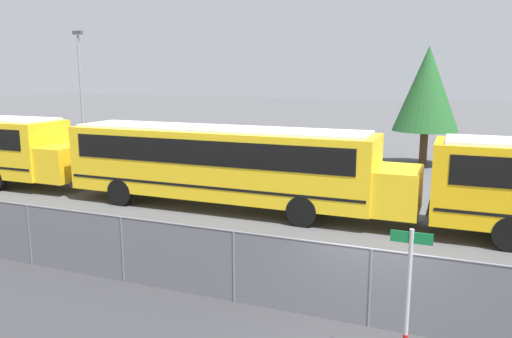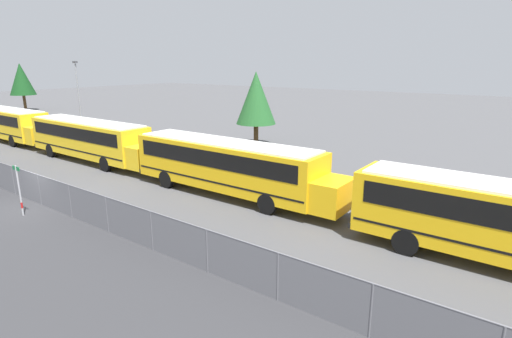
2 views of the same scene
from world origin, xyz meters
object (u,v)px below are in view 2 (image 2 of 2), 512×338
at_px(school_bus_3, 229,164).
at_px(street_sign, 19,189).
at_px(school_bus_1, 7,122).
at_px(light_pole, 79,94).
at_px(tree_3, 21,79).
at_px(tree_0, 256,98).
at_px(school_bus_2, 90,137).

xyz_separation_m(school_bus_3, street_sign, (-6.39, -8.66, -0.51)).
bearing_deg(school_bus_1, street_sign, -21.54).
xyz_separation_m(school_bus_3, light_pole, (-26.80, 6.87, 2.32)).
distance_m(school_bus_1, tree_3, 29.70).
relative_size(school_bus_1, school_bus_3, 1.00).
bearing_deg(tree_0, school_bus_2, -116.96).
xyz_separation_m(light_pole, tree_3, (-28.04, 6.79, 0.76)).
distance_m(street_sign, tree_3, 53.46).
distance_m(school_bus_3, tree_3, 56.60).
xyz_separation_m(school_bus_3, tree_3, (-54.84, 13.65, 3.08)).
relative_size(school_bus_2, school_bus_3, 1.00).
xyz_separation_m(school_bus_1, street_sign, (22.20, -8.76, -0.51)).
relative_size(street_sign, tree_0, 0.39).
relative_size(school_bus_2, street_sign, 5.26).
relative_size(school_bus_1, light_pole, 1.79).
xyz_separation_m(school_bus_1, tree_3, (-26.24, 13.55, 3.08)).
bearing_deg(school_bus_3, street_sign, -126.43).
distance_m(light_pole, tree_3, 28.86).
bearing_deg(school_bus_1, school_bus_3, -0.20).
xyz_separation_m(tree_0, tree_3, (-47.31, 0.70, 0.60)).
relative_size(school_bus_2, tree_0, 2.03).
relative_size(school_bus_3, light_pole, 1.79).
distance_m(school_bus_3, street_sign, 10.78).
distance_m(school_bus_2, street_sign, 11.64).
relative_size(school_bus_2, light_pole, 1.79).
bearing_deg(tree_3, light_pole, -13.60).
bearing_deg(street_sign, school_bus_2, 131.43).
relative_size(school_bus_1, street_sign, 5.26).
relative_size(school_bus_3, tree_3, 1.84).
distance_m(school_bus_1, school_bus_2, 14.51).
bearing_deg(street_sign, tree_3, 155.26).
relative_size(school_bus_3, tree_0, 2.03).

